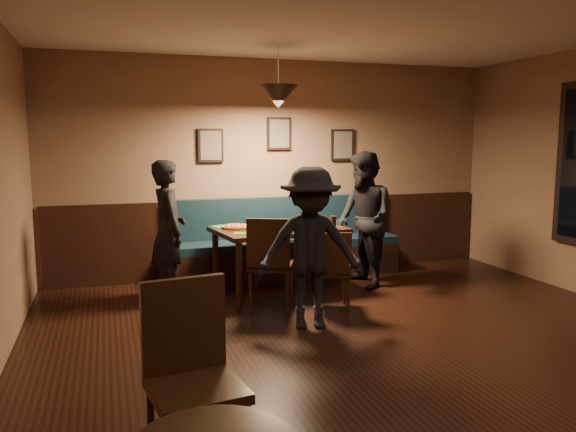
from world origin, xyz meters
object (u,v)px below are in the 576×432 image
object	(u,v)px
booth_bench	(285,239)
diner_front	(310,248)
soda_glass	(333,223)
tabasco_bottle	(323,221)
diner_right	(364,220)
cafe_chair_far	(197,385)
dining_table	(279,260)
chair_near_right	(332,270)
chair_near_left	(271,263)
diner_left	(169,231)

from	to	relation	value
booth_bench	diner_front	distance (m)	1.99
soda_glass	tabasco_bottle	world-z (taller)	soda_glass
booth_bench	tabasco_bottle	xyz separation A→B (m)	(0.21, -0.77, 0.33)
diner_right	soda_glass	xyz separation A→B (m)	(-0.50, -0.25, 0.02)
diner_front	cafe_chair_far	world-z (taller)	diner_front
cafe_chair_far	dining_table	bearing A→B (deg)	-122.23
diner_right	cafe_chair_far	xyz separation A→B (m)	(-2.53, -3.31, -0.30)
diner_front	soda_glass	bearing A→B (deg)	68.15
booth_bench	chair_near_right	world-z (taller)	booth_bench
booth_bench	tabasco_bottle	size ratio (longest dim) A/B	25.64
booth_bench	dining_table	xyz separation A→B (m)	(-0.30, -0.69, -0.11)
diner_right	diner_front	distance (m)	1.65
booth_bench	soda_glass	world-z (taller)	booth_bench
chair_near_left	diner_front	size ratio (longest dim) A/B	0.65
cafe_chair_far	booth_bench	bearing A→B (deg)	-122.20
dining_table	diner_front	size ratio (longest dim) A/B	0.94
booth_bench	soda_glass	xyz separation A→B (m)	(0.26, -0.98, 0.34)
soda_glass	tabasco_bottle	bearing A→B (deg)	101.24
diner_right	diner_front	size ratio (longest dim) A/B	1.07
chair_near_right	cafe_chair_far	distance (m)	3.15
diner_right	tabasco_bottle	xyz separation A→B (m)	(-0.54, -0.03, 0.01)
chair_near_left	booth_bench	bearing A→B (deg)	90.69
diner_left	soda_glass	xyz separation A→B (m)	(1.79, -0.39, 0.06)
diner_front	cafe_chair_far	xyz separation A→B (m)	(-1.40, -2.10, -0.24)
chair_near_left	diner_left	distance (m)	1.23
diner_front	cafe_chair_far	distance (m)	2.54
dining_table	diner_left	xyz separation A→B (m)	(-1.24, 0.10, 0.39)
chair_near_left	tabasco_bottle	distance (m)	0.99
diner_front	tabasco_bottle	size ratio (longest dim) A/B	13.08
chair_near_left	diner_front	bearing A→B (deg)	-48.87
diner_front	chair_near_left	bearing A→B (deg)	118.03
chair_near_left	diner_front	world-z (taller)	diner_front
dining_table	diner_left	distance (m)	1.30
booth_bench	dining_table	size ratio (longest dim) A/B	2.09
chair_near_left	diner_left	world-z (taller)	diner_left
diner_left	tabasco_bottle	world-z (taller)	diner_left
booth_bench	tabasco_bottle	bearing A→B (deg)	-74.44
dining_table	soda_glass	size ratio (longest dim) A/B	9.74
tabasco_bottle	chair_near_right	bearing A→B (deg)	-103.83
soda_glass	tabasco_bottle	distance (m)	0.22
dining_table	soda_glass	distance (m)	0.78
diner_right	soda_glass	world-z (taller)	diner_right
soda_glass	chair_near_right	bearing A→B (deg)	-113.90
booth_bench	chair_near_right	size ratio (longest dim) A/B	3.55
chair_near_left	soda_glass	world-z (taller)	chair_near_left
booth_bench	diner_right	xyz separation A→B (m)	(0.76, -0.73, 0.32)
cafe_chair_far	chair_near_right	bearing A→B (deg)	-133.68
chair_near_left	chair_near_right	bearing A→B (deg)	7.53
diner_left	tabasco_bottle	distance (m)	1.76
dining_table	chair_near_right	world-z (taller)	chair_near_right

